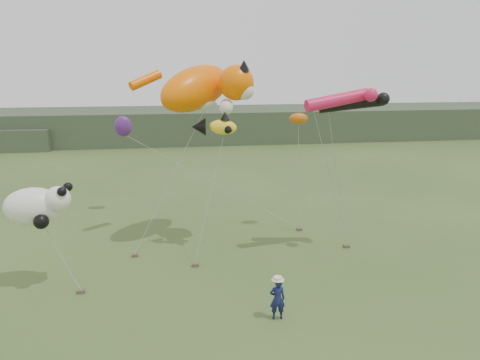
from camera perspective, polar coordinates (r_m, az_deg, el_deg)
name	(u,v)px	position (r m, az deg, el deg)	size (l,w,h in m)	color
ground	(277,307)	(19.65, 4.50, -15.16)	(120.00, 120.00, 0.00)	#385123
headland	(176,126)	(61.88, -7.85, 6.59)	(90.00, 13.00, 4.00)	#2D3D28
festival_attendant	(277,299)	(18.47, 4.58, -14.25)	(0.60, 0.40, 1.65)	#131948
sandbag_anchors	(220,255)	(24.21, -2.47, -9.14)	(13.49, 6.42, 0.15)	brown
cat_kite	(205,88)	(24.96, -4.34, 11.16)	(6.47, 5.22, 3.28)	#FF6800
fish_kite	(214,126)	(23.61, -3.18, 6.53)	(2.32, 1.55, 1.20)	yellow
tube_kites	(350,101)	(23.83, 13.27, 9.37)	(4.33, 1.88, 1.30)	black
panda_kite	(37,206)	(21.81, -23.48, -2.90)	(2.89, 1.87, 1.80)	white
misc_kites	(171,124)	(29.42, -8.39, 6.75)	(11.28, 5.50, 1.82)	#CB5C0C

